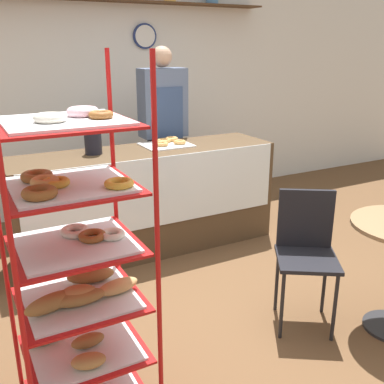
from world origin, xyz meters
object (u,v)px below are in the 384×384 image
coffee_carafe (93,136)px  person_worker (163,131)px  pastry_rack (78,276)px  donut_tray_counter (167,143)px  cafe_chair (306,243)px

coffee_carafe → person_worker: bearing=27.1°
pastry_rack → donut_tray_counter: size_ratio=4.16×
pastry_rack → donut_tray_counter: pastry_rack is taller
cafe_chair → donut_tray_counter: donut_tray_counter is taller
person_worker → coffee_carafe: 0.94m
coffee_carafe → donut_tray_counter: size_ratio=0.73×
person_worker → cafe_chair: (0.08, -2.02, -0.42)m
cafe_chair → coffee_carafe: coffee_carafe is taller
pastry_rack → cafe_chair: (1.52, 0.17, -0.23)m
coffee_carafe → donut_tray_counter: coffee_carafe is taller
cafe_chair → donut_tray_counter: 1.68m
cafe_chair → person_worker: bearing=125.2°
pastry_rack → person_worker: bearing=56.7°
person_worker → donut_tray_counter: bearing=-110.1°
person_worker → donut_tray_counter: (-0.15, -0.40, -0.03)m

